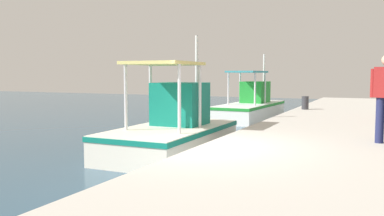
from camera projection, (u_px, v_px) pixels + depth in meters
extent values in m
cube|color=silver|center=(171.00, 140.00, 10.86)|extent=(4.57, 2.22, 0.75)
cube|color=#0F7260|center=(171.00, 130.00, 10.84)|extent=(4.62, 2.26, 0.12)
cube|color=#0F7260|center=(180.00, 104.00, 11.30)|extent=(1.29, 1.32, 1.18)
cylinder|color=silver|center=(179.00, 99.00, 9.52)|extent=(0.08, 0.08, 1.66)
cylinder|color=silver|center=(126.00, 97.00, 10.15)|extent=(0.08, 0.08, 1.66)
cylinder|color=silver|center=(200.00, 96.00, 10.63)|extent=(0.08, 0.08, 1.66)
cylinder|color=silver|center=(150.00, 95.00, 11.26)|extent=(0.08, 0.08, 1.66)
cube|color=#D8CC72|center=(163.00, 63.00, 10.32)|extent=(1.86, 1.61, 0.08)
cylinder|color=silver|center=(197.00, 78.00, 12.27)|extent=(0.10, 0.10, 2.59)
torus|color=orange|center=(159.00, 103.00, 11.60)|extent=(0.54, 0.11, 0.54)
cube|color=white|center=(250.00, 111.00, 19.38)|extent=(5.73, 2.01, 0.77)
cube|color=#1E8C2D|center=(250.00, 105.00, 19.36)|extent=(5.77, 2.05, 0.12)
cube|color=#1E8C2D|center=(255.00, 92.00, 19.94)|extent=(1.62, 1.15, 1.04)
cylinder|color=silver|center=(255.00, 89.00, 17.87)|extent=(0.08, 0.08, 1.47)
cylinder|color=silver|center=(228.00, 89.00, 18.45)|extent=(0.08, 0.08, 1.47)
cylinder|color=silver|center=(265.00, 88.00, 19.23)|extent=(0.08, 0.08, 1.47)
cylinder|color=silver|center=(240.00, 88.00, 19.81)|extent=(0.08, 0.08, 1.47)
cube|color=teal|center=(247.00, 72.00, 18.77)|extent=(2.34, 1.41, 0.08)
cylinder|color=silver|center=(264.00, 78.00, 21.14)|extent=(0.10, 0.10, 2.46)
cylinder|color=#1E234C|center=(380.00, 120.00, 7.93)|extent=(0.16, 0.16, 0.90)
cylinder|color=maroon|center=(373.00, 83.00, 7.98)|extent=(0.10, 0.10, 0.57)
cylinder|color=#333338|center=(305.00, 103.00, 15.63)|extent=(0.27, 0.27, 0.51)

